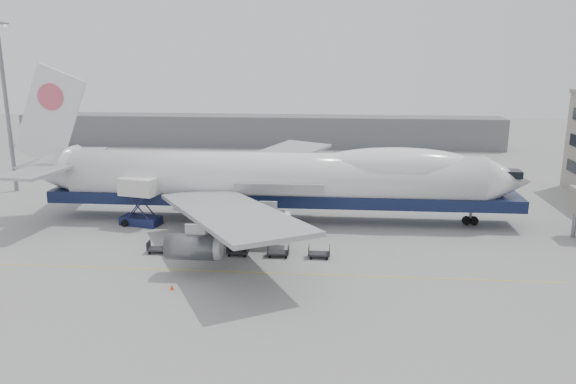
{
  "coord_description": "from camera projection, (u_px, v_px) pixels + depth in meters",
  "views": [
    {
      "loc": [
        7.79,
        -57.58,
        21.41
      ],
      "look_at": [
        2.37,
        6.0,
        5.3
      ],
      "focal_mm": 35.0,
      "sensor_mm": 36.0,
      "label": 1
    }
  ],
  "objects": [
    {
      "name": "dolly_4",
      "position": [
        319.0,
        253.0,
        59.59
      ],
      "size": [
        2.3,
        1.35,
        1.3
      ],
      "color": "#2D2D30",
      "rests_on": "ground"
    },
    {
      "name": "traffic_cone",
      "position": [
        172.0,
        287.0,
        51.68
      ],
      "size": [
        0.36,
        0.36,
        0.54
      ],
      "rotation": [
        0.0,
        0.0,
        -0.13
      ],
      "color": "#E6420C",
      "rests_on": "ground"
    },
    {
      "name": "dolly_2",
      "position": [
        238.0,
        251.0,
        60.31
      ],
      "size": [
        2.3,
        1.35,
        1.3
      ],
      "color": "#2D2D30",
      "rests_on": "ground"
    },
    {
      "name": "catering_truck",
      "position": [
        140.0,
        198.0,
        70.26
      ],
      "size": [
        5.35,
        4.17,
        6.09
      ],
      "rotation": [
        0.0,
        0.0,
        -0.22
      ],
      "color": "#171D47",
      "rests_on": "ground"
    },
    {
      "name": "apron_line",
      "position": [
        254.0,
        273.0,
        55.71
      ],
      "size": [
        60.0,
        0.15,
        0.01
      ],
      "primitive_type": "cube",
      "color": "gold",
      "rests_on": "ground"
    },
    {
      "name": "dolly_0",
      "position": [
        158.0,
        248.0,
        61.03
      ],
      "size": [
        2.3,
        1.35,
        1.3
      ],
      "color": "#2D2D30",
      "rests_on": "ground"
    },
    {
      "name": "ground",
      "position": [
        262.0,
        252.0,
        61.51
      ],
      "size": [
        260.0,
        260.0,
        0.0
      ],
      "primitive_type": "plane",
      "color": "gray",
      "rests_on": "ground"
    },
    {
      "name": "airliner",
      "position": [
        279.0,
        178.0,
        71.67
      ],
      "size": [
        67.0,
        55.3,
        19.98
      ],
      "color": "white",
      "rests_on": "ground"
    },
    {
      "name": "floodlight_mast",
      "position": [
        6.0,
        99.0,
        84.67
      ],
      "size": [
        2.4,
        2.4,
        25.43
      ],
      "color": "slate",
      "rests_on": "ground"
    },
    {
      "name": "dolly_3",
      "position": [
        278.0,
        252.0,
        59.95
      ],
      "size": [
        2.3,
        1.35,
        1.3
      ],
      "color": "#2D2D30",
      "rests_on": "ground"
    },
    {
      "name": "dolly_1",
      "position": [
        198.0,
        249.0,
        60.67
      ],
      "size": [
        2.3,
        1.35,
        1.3
      ],
      "color": "#2D2D30",
      "rests_on": "ground"
    },
    {
      "name": "hangar",
      "position": [
        258.0,
        131.0,
        129.1
      ],
      "size": [
        110.0,
        8.0,
        7.0
      ],
      "primitive_type": "cube",
      "color": "slate",
      "rests_on": "ground"
    }
  ]
}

